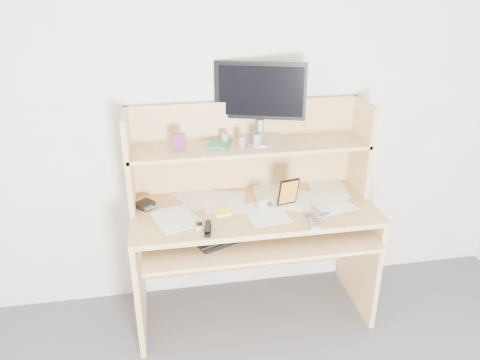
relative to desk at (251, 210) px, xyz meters
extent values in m
cube|color=silver|center=(0.00, 0.24, 0.56)|extent=(3.60, 0.04, 2.50)
cube|color=#D9B66F|center=(0.00, -0.08, 0.04)|extent=(1.40, 0.60, 0.03)
cube|color=tan|center=(-0.68, -0.08, -0.33)|extent=(0.03, 0.56, 0.72)
cube|color=tan|center=(0.68, -0.08, -0.33)|extent=(0.03, 0.56, 0.72)
cube|color=tan|center=(0.00, 0.20, -0.36)|extent=(1.34, 0.02, 0.41)
cube|color=tan|center=(0.00, -0.20, -0.05)|extent=(1.28, 0.55, 0.02)
cube|color=tan|center=(0.00, 0.21, 0.33)|extent=(1.40, 0.02, 0.55)
cube|color=tan|center=(-0.68, 0.07, 0.33)|extent=(0.03, 0.30, 0.55)
cube|color=tan|center=(0.68, 0.07, 0.33)|extent=(0.03, 0.30, 0.55)
cube|color=#D9B66F|center=(0.00, 0.07, 0.38)|extent=(1.38, 0.30, 0.02)
cube|color=white|center=(0.00, -0.08, 0.06)|extent=(1.32, 0.54, 0.01)
cube|color=black|center=(-0.12, -0.18, -0.03)|extent=(0.53, 0.36, 0.02)
cube|color=black|center=(-0.12, -0.18, -0.01)|extent=(0.50, 0.34, 0.01)
cube|color=#A6A6A1|center=(0.28, -0.32, 0.07)|extent=(0.09, 0.20, 0.02)
cube|color=#B8B8BB|center=(-0.33, -0.25, 0.07)|extent=(0.05, 0.09, 0.02)
cube|color=black|center=(-0.29, -0.30, 0.08)|extent=(0.05, 0.12, 0.04)
cube|color=black|center=(-0.62, 0.04, 0.07)|extent=(0.13, 0.12, 0.02)
cube|color=yellow|center=(-0.19, -0.11, 0.06)|extent=(0.10, 0.10, 0.01)
cube|color=silver|center=(0.06, -0.10, 0.09)|extent=(0.10, 0.06, 0.05)
cube|color=black|center=(0.20, -0.09, 0.15)|extent=(0.12, 0.04, 0.17)
cylinder|color=#1B24CE|center=(0.33, -0.23, 0.07)|extent=(0.15, 0.02, 0.01)
cube|color=#A8161A|center=(-0.40, 0.04, 0.44)|extent=(0.07, 0.02, 0.10)
cube|color=#368859|center=(-0.17, 0.09, 0.39)|extent=(0.17, 0.19, 0.02)
cylinder|color=black|center=(-0.14, 0.12, 0.42)|extent=(0.06, 0.06, 0.06)
cylinder|color=white|center=(-0.05, 0.04, 0.42)|extent=(0.05, 0.05, 0.06)
cylinder|color=black|center=(0.06, 0.08, 0.41)|extent=(0.05, 0.05, 0.05)
cylinder|color=white|center=(0.03, 0.03, 0.43)|extent=(0.05, 0.05, 0.08)
cylinder|color=#A7A6AB|center=(0.08, 0.13, 0.39)|extent=(0.26, 0.26, 0.02)
cylinder|color=#A7A6AB|center=(0.08, 0.14, 0.46)|extent=(0.04, 0.04, 0.11)
cube|color=black|center=(0.08, 0.16, 0.68)|extent=(0.51, 0.19, 0.33)
cube|color=black|center=(0.08, 0.14, 0.68)|extent=(0.46, 0.15, 0.28)
camera|label=1|loc=(-0.50, -2.41, 1.32)|focal=35.00mm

